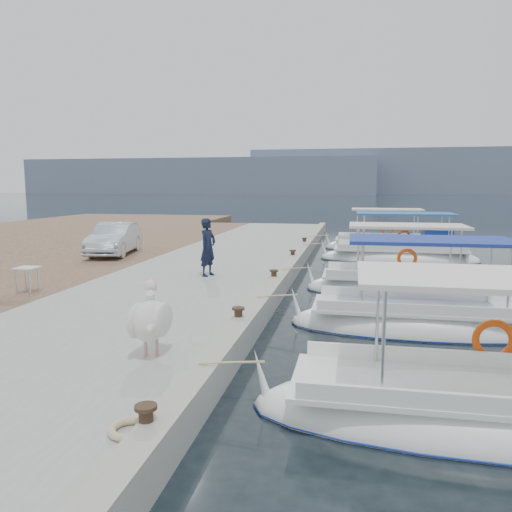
{
  "coord_description": "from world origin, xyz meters",
  "views": [
    {
      "loc": [
        2.06,
        -13.88,
        3.47
      ],
      "look_at": [
        -1.0,
        1.86,
        1.2
      ],
      "focal_mm": 35.0,
      "sensor_mm": 36.0,
      "label": 1
    }
  ],
  "objects_px": {
    "pelican": "(151,319)",
    "fisherman": "(208,247)",
    "fishing_caique_e": "(383,247)",
    "parked_car": "(114,239)",
    "fishing_caique_a": "(488,418)",
    "fishing_caique_c": "(400,289)",
    "fishing_caique_d": "(401,257)",
    "fishing_caique_b": "(420,325)"
  },
  "relations": [
    {
      "from": "fishing_caique_a",
      "to": "fishing_caique_b",
      "type": "bearing_deg",
      "value": 93.97
    },
    {
      "from": "fishing_caique_b",
      "to": "fishing_caique_c",
      "type": "bearing_deg",
      "value": 91.24
    },
    {
      "from": "fishing_caique_a",
      "to": "fishing_caique_b",
      "type": "height_order",
      "value": "same"
    },
    {
      "from": "pelican",
      "to": "fisherman",
      "type": "distance_m",
      "value": 7.8
    },
    {
      "from": "fishing_caique_b",
      "to": "parked_car",
      "type": "bearing_deg",
      "value": 147.03
    },
    {
      "from": "fishing_caique_d",
      "to": "pelican",
      "type": "distance_m",
      "value": 16.84
    },
    {
      "from": "pelican",
      "to": "fishing_caique_e",
      "type": "bearing_deg",
      "value": 75.67
    },
    {
      "from": "fishing_caique_c",
      "to": "fishing_caique_e",
      "type": "height_order",
      "value": "same"
    },
    {
      "from": "parked_car",
      "to": "fishing_caique_a",
      "type": "bearing_deg",
      "value": -56.6
    },
    {
      "from": "fishing_caique_e",
      "to": "pelican",
      "type": "bearing_deg",
      "value": -104.33
    },
    {
      "from": "fishing_caique_b",
      "to": "pelican",
      "type": "xyz_separation_m",
      "value": [
        -5.1,
        -4.26,
        1.03
      ]
    },
    {
      "from": "fishing_caique_b",
      "to": "pelican",
      "type": "bearing_deg",
      "value": -140.14
    },
    {
      "from": "fishing_caique_e",
      "to": "fishing_caique_b",
      "type": "bearing_deg",
      "value": -89.9
    },
    {
      "from": "fishing_caique_c",
      "to": "parked_car",
      "type": "distance_m",
      "value": 12.2
    },
    {
      "from": "fishing_caique_a",
      "to": "fishing_caique_e",
      "type": "distance_m",
      "value": 20.52
    },
    {
      "from": "fishing_caique_e",
      "to": "fishing_caique_c",
      "type": "bearing_deg",
      "value": -90.33
    },
    {
      "from": "fishing_caique_d",
      "to": "parked_car",
      "type": "xyz_separation_m",
      "value": [
        -12.38,
        -3.91,
        1.0
      ]
    },
    {
      "from": "fishing_caique_b",
      "to": "fishing_caique_e",
      "type": "distance_m",
      "value": 15.6
    },
    {
      "from": "fishing_caique_b",
      "to": "fisherman",
      "type": "height_order",
      "value": "fisherman"
    },
    {
      "from": "fishing_caique_a",
      "to": "fisherman",
      "type": "relative_size",
      "value": 3.64
    },
    {
      "from": "fishing_caique_a",
      "to": "fishing_caique_b",
      "type": "xyz_separation_m",
      "value": [
        -0.34,
        4.91,
        0.0
      ]
    },
    {
      "from": "fishing_caique_d",
      "to": "fishing_caique_e",
      "type": "relative_size",
      "value": 1.17
    },
    {
      "from": "fishing_caique_c",
      "to": "fishing_caique_d",
      "type": "distance_m",
      "value": 7.28
    },
    {
      "from": "parked_car",
      "to": "fishing_caique_c",
      "type": "bearing_deg",
      "value": -26.54
    },
    {
      "from": "fishing_caique_a",
      "to": "parked_car",
      "type": "xyz_separation_m",
      "value": [
        -12.12,
        12.55,
        1.06
      ]
    },
    {
      "from": "fishing_caique_a",
      "to": "pelican",
      "type": "bearing_deg",
      "value": 173.17
    },
    {
      "from": "fishing_caique_c",
      "to": "fishing_caique_b",
      "type": "bearing_deg",
      "value": -88.76
    },
    {
      "from": "fishing_caique_b",
      "to": "fishing_caique_e",
      "type": "bearing_deg",
      "value": 90.1
    },
    {
      "from": "fishing_caique_d",
      "to": "parked_car",
      "type": "height_order",
      "value": "fishing_caique_d"
    },
    {
      "from": "fishing_caique_e",
      "to": "parked_car",
      "type": "xyz_separation_m",
      "value": [
        -11.75,
        -7.96,
        1.06
      ]
    },
    {
      "from": "fishing_caique_d",
      "to": "fisherman",
      "type": "xyz_separation_m",
      "value": [
        -6.92,
        -8.12,
        1.27
      ]
    },
    {
      "from": "fishing_caique_a",
      "to": "fishing_caique_b",
      "type": "relative_size",
      "value": 1.11
    },
    {
      "from": "fishing_caique_a",
      "to": "pelican",
      "type": "relative_size",
      "value": 4.28
    },
    {
      "from": "fishing_caique_b",
      "to": "fishing_caique_d",
      "type": "distance_m",
      "value": 11.57
    },
    {
      "from": "fishing_caique_b",
      "to": "fisherman",
      "type": "relative_size",
      "value": 3.28
    },
    {
      "from": "fishing_caique_e",
      "to": "parked_car",
      "type": "distance_m",
      "value": 14.23
    },
    {
      "from": "fishing_caique_a",
      "to": "fishing_caique_c",
      "type": "height_order",
      "value": "same"
    },
    {
      "from": "fishing_caique_b",
      "to": "parked_car",
      "type": "xyz_separation_m",
      "value": [
        -11.78,
        7.64,
        1.06
      ]
    },
    {
      "from": "fishing_caique_a",
      "to": "fishing_caique_e",
      "type": "relative_size",
      "value": 1.12
    },
    {
      "from": "parked_car",
      "to": "fisherman",
      "type": "bearing_deg",
      "value": -48.24
    },
    {
      "from": "fishing_caique_c",
      "to": "parked_car",
      "type": "bearing_deg",
      "value": 164.06
    },
    {
      "from": "fishing_caique_c",
      "to": "pelican",
      "type": "distance_m",
      "value": 9.97
    }
  ]
}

